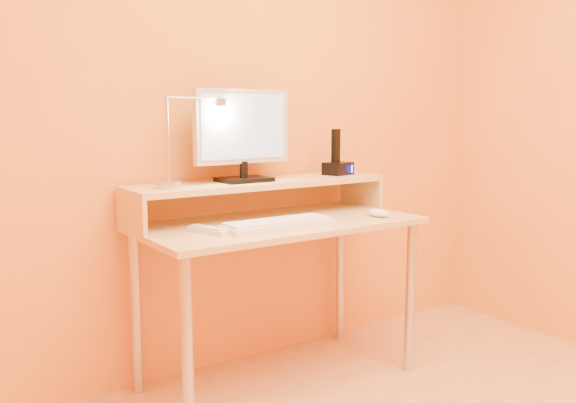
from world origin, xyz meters
TOP-DOWN VIEW (x-y plane):
  - wall_back at (0.00, 1.50)m, footprint 3.00×0.04m
  - desk_leg_fl at (-0.55, 0.93)m, footprint 0.04×0.04m
  - desk_leg_fr at (0.55, 0.93)m, footprint 0.04×0.04m
  - desk_leg_bl at (-0.55, 1.43)m, footprint 0.04×0.04m
  - desk_leg_br at (0.55, 1.43)m, footprint 0.04×0.04m
  - desk_lower at (0.00, 1.18)m, footprint 1.20×0.60m
  - shelf_riser_left at (-0.59, 1.33)m, footprint 0.02×0.30m
  - shelf_riser_right at (0.59, 1.33)m, footprint 0.02×0.30m
  - desk_shelf at (0.00, 1.33)m, footprint 1.20×0.30m
  - monitor_foot at (-0.08, 1.33)m, footprint 0.22×0.16m
  - monitor_neck at (-0.08, 1.33)m, footprint 0.04×0.04m
  - monitor_panel at (-0.08, 1.34)m, footprint 0.47×0.06m
  - monitor_back at (-0.08, 1.36)m, footprint 0.42×0.04m
  - monitor_screen at (-0.08, 1.32)m, footprint 0.42×0.03m
  - lamp_base at (-0.44, 1.30)m, footprint 0.10×0.10m
  - lamp_post at (-0.44, 1.30)m, footprint 0.01×0.01m
  - lamp_arm at (-0.32, 1.30)m, footprint 0.24×0.01m
  - lamp_head at (-0.20, 1.30)m, footprint 0.04×0.04m
  - lamp_bulb at (-0.20, 1.30)m, footprint 0.03×0.03m
  - phone_dock at (0.44, 1.33)m, footprint 0.15×0.13m
  - phone_handset at (0.43, 1.33)m, footprint 0.04×0.03m
  - phone_led at (0.49, 1.28)m, footprint 0.01×0.00m
  - keyboard at (-0.08, 1.06)m, footprint 0.47×0.15m
  - mouse at (0.42, 1.02)m, footprint 0.08×0.12m
  - remote_control at (-0.36, 1.12)m, footprint 0.11×0.19m

SIDE VIEW (x-z plane):
  - desk_leg_fl at x=-0.55m, z-range 0.00..0.69m
  - desk_leg_fr at x=0.55m, z-range 0.00..0.69m
  - desk_leg_bl at x=-0.55m, z-range 0.00..0.69m
  - desk_leg_br at x=0.55m, z-range 0.00..0.69m
  - desk_lower at x=0.00m, z-range 0.70..0.72m
  - remote_control at x=-0.36m, z-range 0.72..0.74m
  - keyboard at x=-0.08m, z-range 0.72..0.74m
  - mouse at x=0.42m, z-range 0.72..0.76m
  - shelf_riser_left at x=-0.59m, z-range 0.72..0.85m
  - shelf_riser_right at x=0.59m, z-range 0.72..0.85m
  - desk_shelf at x=0.00m, z-range 0.86..0.88m
  - monitor_foot at x=-0.08m, z-range 0.88..0.90m
  - lamp_base at x=-0.44m, z-range 0.88..0.90m
  - phone_dock at x=0.44m, z-range 0.88..0.94m
  - phone_led at x=0.49m, z-range 0.89..0.93m
  - monitor_neck at x=-0.08m, z-range 0.90..0.97m
  - phone_handset at x=0.43m, z-range 0.94..1.10m
  - lamp_post at x=-0.44m, z-range 0.91..1.24m
  - monitor_panel at x=-0.08m, z-range 0.96..1.28m
  - monitor_back at x=-0.08m, z-range 0.98..1.25m
  - monitor_screen at x=-0.08m, z-range 0.98..1.26m
  - lamp_bulb at x=-0.20m, z-range 1.20..1.21m
  - lamp_head at x=-0.20m, z-range 1.21..1.24m
  - lamp_arm at x=-0.32m, z-range 1.23..1.24m
  - wall_back at x=0.00m, z-range 0.00..2.50m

